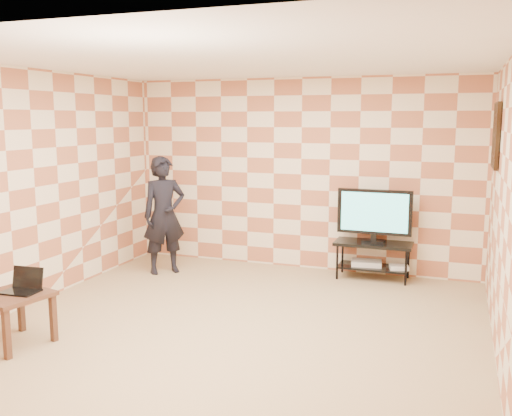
# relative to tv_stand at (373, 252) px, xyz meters

# --- Properties ---
(floor) EXTENTS (5.00, 5.00, 0.00)m
(floor) POSITION_rel_tv_stand_xyz_m (-1.08, -2.24, -0.37)
(floor) COLOR tan
(floor) RESTS_ON ground
(wall_back) EXTENTS (5.00, 0.02, 2.70)m
(wall_back) POSITION_rel_tv_stand_xyz_m (-1.08, 0.26, 0.98)
(wall_back) COLOR beige
(wall_back) RESTS_ON ground
(wall_front) EXTENTS (5.00, 0.02, 2.70)m
(wall_front) POSITION_rel_tv_stand_xyz_m (-1.08, -4.74, 0.98)
(wall_front) COLOR beige
(wall_front) RESTS_ON ground
(wall_left) EXTENTS (0.02, 5.00, 2.70)m
(wall_left) POSITION_rel_tv_stand_xyz_m (-3.58, -2.24, 0.98)
(wall_left) COLOR beige
(wall_left) RESTS_ON ground
(wall_right) EXTENTS (0.02, 5.00, 2.70)m
(wall_right) POSITION_rel_tv_stand_xyz_m (1.42, -2.24, 0.98)
(wall_right) COLOR beige
(wall_right) RESTS_ON ground
(ceiling) EXTENTS (5.00, 5.00, 0.02)m
(ceiling) POSITION_rel_tv_stand_xyz_m (-1.08, -2.24, 2.33)
(ceiling) COLOR white
(ceiling) RESTS_ON wall_back
(wall_art) EXTENTS (0.04, 0.72, 0.72)m
(wall_art) POSITION_rel_tv_stand_xyz_m (1.39, -0.69, 1.58)
(wall_art) COLOR black
(wall_art) RESTS_ON wall_right
(tv_stand) EXTENTS (1.02, 0.46, 0.50)m
(tv_stand) POSITION_rel_tv_stand_xyz_m (0.00, 0.00, 0.00)
(tv_stand) COLOR black
(tv_stand) RESTS_ON floor
(tv) EXTENTS (0.98, 0.19, 0.71)m
(tv) POSITION_rel_tv_stand_xyz_m (0.00, -0.00, 0.53)
(tv) COLOR black
(tv) RESTS_ON tv_stand
(dvd_player) EXTENTS (0.43, 0.33, 0.07)m
(dvd_player) POSITION_rel_tv_stand_xyz_m (-0.09, 0.02, -0.16)
(dvd_player) COLOR silver
(dvd_player) RESTS_ON tv_stand
(game_console) EXTENTS (0.27, 0.23, 0.05)m
(game_console) POSITION_rel_tv_stand_xyz_m (0.35, -0.05, -0.17)
(game_console) COLOR silver
(game_console) RESTS_ON tv_stand
(side_table) EXTENTS (0.72, 0.72, 0.50)m
(side_table) POSITION_rel_tv_stand_xyz_m (-2.89, -3.42, 0.05)
(side_table) COLOR #392018
(side_table) RESTS_ON floor
(laptop) EXTENTS (0.35, 0.28, 0.22)m
(laptop) POSITION_rel_tv_stand_xyz_m (-2.84, -3.32, 0.18)
(laptop) COLOR black
(laptop) RESTS_ON side_table
(person) EXTENTS (0.70, 0.69, 1.62)m
(person) POSITION_rel_tv_stand_xyz_m (-2.78, -0.65, 0.45)
(person) COLOR black
(person) RESTS_ON floor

